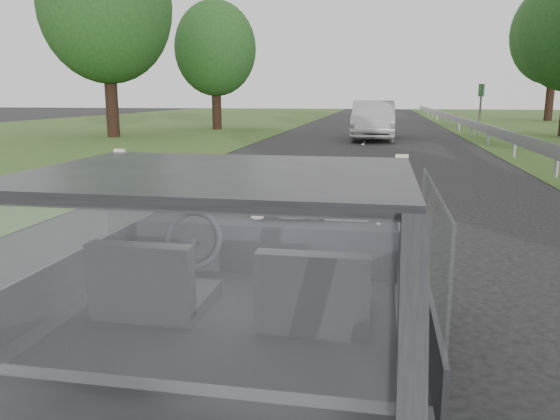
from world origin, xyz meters
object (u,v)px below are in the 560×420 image
at_px(cat, 293,207).
at_px(highway_sign, 480,110).
at_px(other_car, 373,120).
at_px(subject_car, 246,295).

height_order(cat, highway_sign, highway_sign).
bearing_deg(other_car, highway_sign, 32.80).
distance_m(subject_car, cat, 0.73).
distance_m(other_car, highway_sign, 5.47).
bearing_deg(subject_car, cat, 76.29).
bearing_deg(other_car, cat, -91.00).
relative_size(subject_car, other_car, 0.85).
distance_m(subject_car, other_car, 19.85).
distance_m(cat, highway_sign, 22.73).
bearing_deg(cat, subject_car, -109.62).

